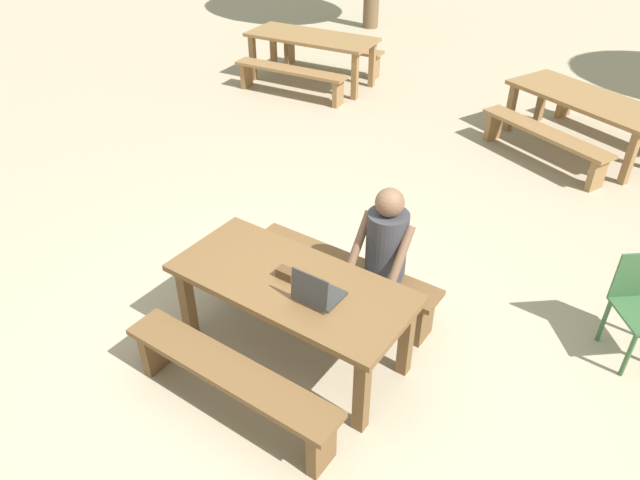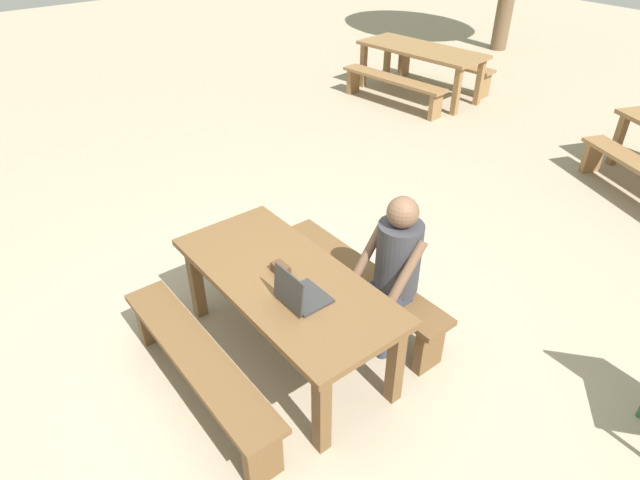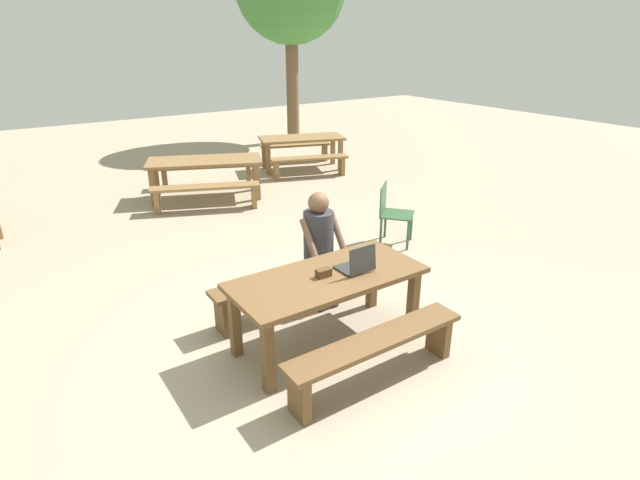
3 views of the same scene
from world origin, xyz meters
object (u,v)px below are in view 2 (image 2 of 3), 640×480
at_px(person_seated, 395,263).
at_px(small_pouch, 281,269).
at_px(laptop, 299,294).
at_px(picnic_table_front, 285,288).
at_px(picnic_table_rear, 421,55).

bearing_deg(person_seated, small_pouch, -122.07).
bearing_deg(laptop, picnic_table_front, -16.18).
bearing_deg(laptop, person_seated, -98.08).
xyz_separation_m(laptop, small_pouch, (-0.33, 0.09, -0.03)).
bearing_deg(small_pouch, person_seated, 57.93).
bearing_deg(laptop, picnic_table_rear, -54.61).
height_order(picnic_table_front, person_seated, person_seated).
bearing_deg(picnic_table_front, picnic_table_rear, 123.97).
bearing_deg(person_seated, picnic_table_front, -119.14).
relative_size(picnic_table_front, person_seated, 1.43).
height_order(person_seated, picnic_table_rear, person_seated).
distance_m(laptop, person_seated, 0.78).
xyz_separation_m(small_pouch, picnic_table_rear, (-3.41, 5.12, -0.11)).
height_order(picnic_table_front, laptop, laptop).
height_order(small_pouch, picnic_table_rear, small_pouch).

